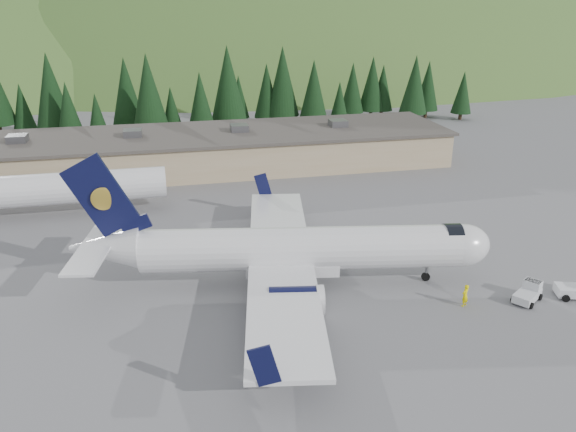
# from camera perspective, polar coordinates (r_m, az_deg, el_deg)

# --- Properties ---
(ground) EXTENTS (600.00, 600.00, 0.00)m
(ground) POSITION_cam_1_polar(r_m,az_deg,el_deg) (49.22, 1.56, -6.82)
(ground) COLOR #5E5E62
(airliner) EXTENTS (35.74, 33.72, 11.89)m
(airliner) POSITION_cam_1_polar(r_m,az_deg,el_deg) (47.76, 0.34, -3.50)
(airliner) COLOR white
(airliner) RESTS_ON ground
(second_airliner) EXTENTS (27.50, 11.00, 10.05)m
(second_airliner) POSITION_cam_1_polar(r_m,az_deg,el_deg) (68.50, -24.01, 2.53)
(second_airliner) COLOR white
(second_airliner) RESTS_ON ground
(baggage_tug_a) EXTENTS (3.14, 2.79, 1.51)m
(baggage_tug_a) POSITION_cam_1_polar(r_m,az_deg,el_deg) (50.34, 23.24, -7.16)
(baggage_tug_a) COLOR silver
(baggage_tug_a) RESTS_ON ground
(terminal_building) EXTENTS (71.00, 17.00, 6.10)m
(terminal_building) POSITION_cam_1_polar(r_m,az_deg,el_deg) (82.85, -8.37, 6.67)
(terminal_building) COLOR tan
(terminal_building) RESTS_ON ground
(ramp_worker) EXTENTS (0.82, 0.73, 1.89)m
(ramp_worker) POSITION_cam_1_polar(r_m,az_deg,el_deg) (47.53, 17.55, -7.70)
(ramp_worker) COLOR #FFED00
(ramp_worker) RESTS_ON ground
(tree_line) EXTENTS (113.57, 18.67, 14.41)m
(tree_line) POSITION_cam_1_polar(r_m,az_deg,el_deg) (103.92, -13.25, 12.09)
(tree_line) COLOR black
(tree_line) RESTS_ON ground
(hills) EXTENTS (614.00, 330.00, 300.00)m
(hills) POSITION_cam_1_polar(r_m,az_deg,el_deg) (278.51, 1.53, -1.13)
(hills) COLOR #325D20
(hills) RESTS_ON ground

